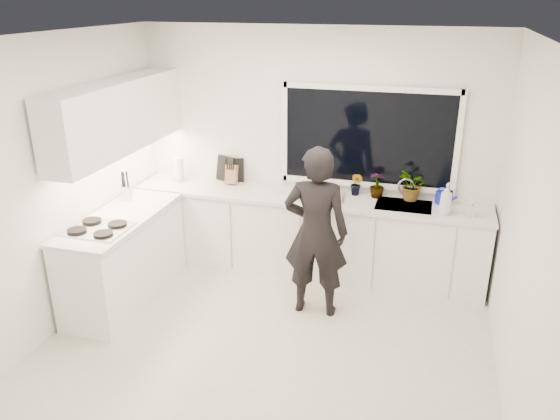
% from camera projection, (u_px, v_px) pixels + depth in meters
% --- Properties ---
extents(floor, '(4.00, 3.50, 0.02)m').
position_uv_depth(floor, '(269.00, 341.00, 5.07)').
color(floor, beige).
rests_on(floor, ground).
extents(wall_back, '(4.00, 0.02, 2.70)m').
position_uv_depth(wall_back, '(314.00, 151.00, 6.14)').
color(wall_back, white).
rests_on(wall_back, ground).
extents(wall_left, '(0.02, 3.50, 2.70)m').
position_uv_depth(wall_left, '(62.00, 183.00, 5.08)').
color(wall_left, white).
rests_on(wall_left, ground).
extents(wall_right, '(0.02, 3.50, 2.70)m').
position_uv_depth(wall_right, '(526.00, 232.00, 4.05)').
color(wall_right, white).
rests_on(wall_right, ground).
extents(ceiling, '(4.00, 3.50, 0.02)m').
position_uv_depth(ceiling, '(266.00, 35.00, 4.06)').
color(ceiling, white).
rests_on(ceiling, wall_back).
extents(window, '(1.80, 0.02, 1.00)m').
position_uv_depth(window, '(368.00, 138.00, 5.88)').
color(window, black).
rests_on(window, wall_back).
extents(base_cabinets_back, '(3.92, 0.58, 0.88)m').
position_uv_depth(base_cabinets_back, '(306.00, 235.00, 6.20)').
color(base_cabinets_back, white).
rests_on(base_cabinets_back, floor).
extents(base_cabinets_left, '(0.58, 1.60, 0.88)m').
position_uv_depth(base_cabinets_left, '(125.00, 259.00, 5.64)').
color(base_cabinets_left, white).
rests_on(base_cabinets_left, floor).
extents(countertop_back, '(3.94, 0.62, 0.04)m').
position_uv_depth(countertop_back, '(307.00, 198.00, 6.02)').
color(countertop_back, silver).
rests_on(countertop_back, base_cabinets_back).
extents(countertop_left, '(0.62, 1.60, 0.04)m').
position_uv_depth(countertop_left, '(120.00, 218.00, 5.47)').
color(countertop_left, silver).
rests_on(countertop_left, base_cabinets_left).
extents(upper_cabinets, '(0.34, 2.10, 0.70)m').
position_uv_depth(upper_cabinets, '(118.00, 116.00, 5.46)').
color(upper_cabinets, white).
rests_on(upper_cabinets, wall_left).
extents(sink, '(0.58, 0.42, 0.14)m').
position_uv_depth(sink, '(403.00, 209.00, 5.77)').
color(sink, silver).
rests_on(sink, countertop_back).
extents(faucet, '(0.03, 0.03, 0.22)m').
position_uv_depth(faucet, '(406.00, 189.00, 5.89)').
color(faucet, silver).
rests_on(faucet, countertop_back).
extents(stovetop, '(0.56, 0.48, 0.03)m').
position_uv_depth(stovetop, '(98.00, 228.00, 5.15)').
color(stovetop, black).
rests_on(stovetop, countertop_left).
extents(person, '(0.65, 0.45, 1.72)m').
position_uv_depth(person, '(316.00, 233.00, 5.24)').
color(person, black).
rests_on(person, floor).
extents(pizza_tray, '(0.53, 0.41, 0.03)m').
position_uv_depth(pizza_tray, '(322.00, 197.00, 5.94)').
color(pizza_tray, '#B5B5BA').
rests_on(pizza_tray, countertop_back).
extents(pizza, '(0.48, 0.36, 0.01)m').
position_uv_depth(pizza, '(322.00, 195.00, 5.94)').
color(pizza, red).
rests_on(pizza, pizza_tray).
extents(watering_can, '(0.16, 0.16, 0.13)m').
position_uv_depth(watering_can, '(442.00, 198.00, 5.77)').
color(watering_can, '#161DD5').
rests_on(watering_can, countertop_back).
extents(paper_towel_roll, '(0.14, 0.14, 0.26)m').
position_uv_depth(paper_towel_roll, '(179.00, 170.00, 6.47)').
color(paper_towel_roll, white).
rests_on(paper_towel_roll, countertop_back).
extents(knife_block, '(0.14, 0.11, 0.22)m').
position_uv_depth(knife_block, '(232.00, 175.00, 6.34)').
color(knife_block, '#9F814A').
rests_on(knife_block, countertop_back).
extents(utensil_crock, '(0.14, 0.14, 0.16)m').
position_uv_depth(utensil_crock, '(126.00, 192.00, 5.88)').
color(utensil_crock, '#B5B6BA').
rests_on(utensil_crock, countertop_left).
extents(picture_frame_large, '(0.22, 0.08, 0.28)m').
position_uv_depth(picture_frame_large, '(235.00, 170.00, 6.42)').
color(picture_frame_large, black).
rests_on(picture_frame_large, countertop_back).
extents(picture_frame_small, '(0.24, 0.11, 0.30)m').
position_uv_depth(picture_frame_small, '(225.00, 168.00, 6.45)').
color(picture_frame_small, black).
rests_on(picture_frame_small, countertop_back).
extents(herb_plants, '(1.23, 0.39, 0.34)m').
position_uv_depth(herb_plants, '(388.00, 184.00, 5.88)').
color(herb_plants, '#26662D').
rests_on(herb_plants, countertop_back).
extents(soap_bottles, '(0.37, 0.15, 0.32)m').
position_uv_depth(soap_bottles, '(451.00, 201.00, 5.45)').
color(soap_bottles, '#D8BF66').
rests_on(soap_bottles, countertop_back).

